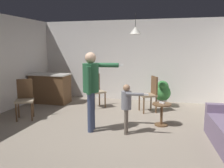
{
  "coord_description": "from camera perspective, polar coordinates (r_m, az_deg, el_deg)",
  "views": [
    {
      "loc": [
        1.42,
        -4.75,
        1.82
      ],
      "look_at": [
        0.1,
        0.22,
        1.0
      ],
      "focal_mm": 37.81,
      "sensor_mm": 36.0,
      "label": 1
    }
  ],
  "objects": [
    {
      "name": "side_table_by_couch",
      "position": [
        5.61,
        11.9,
        -6.57
      ],
      "size": [
        0.44,
        0.44,
        0.52
      ],
      "color": "brown",
      "rests_on": "ground"
    },
    {
      "name": "kitchen_counter",
      "position": [
        7.92,
        -14.67,
        -1.0
      ],
      "size": [
        1.26,
        0.66,
        0.95
      ],
      "color": "brown",
      "rests_on": "ground"
    },
    {
      "name": "person_adult",
      "position": [
        5.02,
        -4.98,
        0.29
      ],
      "size": [
        0.81,
        0.57,
        1.7
      ],
      "rotation": [
        0.0,
        0.0,
        -1.44
      ],
      "color": "#384260",
      "rests_on": "ground"
    },
    {
      "name": "ground",
      "position": [
        5.28,
        -1.74,
        -11.1
      ],
      "size": [
        7.68,
        7.68,
        0.0
      ],
      "primitive_type": "plane",
      "color": "gray"
    },
    {
      "name": "spare_remote_on_table",
      "position": [
        5.57,
        11.99,
        -4.44
      ],
      "size": [
        0.13,
        0.1,
        0.04
      ],
      "primitive_type": "cube",
      "rotation": [
        0.0,
        0.0,
        1.0
      ],
      "color": "white",
      "rests_on": "side_table_by_couch"
    },
    {
      "name": "ceiling_light_pendant",
      "position": [
        6.53,
        5.67,
        12.79
      ],
      "size": [
        0.32,
        0.32,
        0.55
      ],
      "color": "silver"
    },
    {
      "name": "person_child",
      "position": [
        4.9,
        3.61,
        -4.7
      ],
      "size": [
        0.57,
        0.3,
        1.05
      ],
      "rotation": [
        0.0,
        0.0,
        -1.46
      ],
      "color": "#60564C",
      "rests_on": "ground"
    },
    {
      "name": "wall_back",
      "position": [
        8.09,
        4.7,
        5.69
      ],
      "size": [
        6.4,
        0.1,
        2.7
      ],
      "primitive_type": "cube",
      "color": "silver",
      "rests_on": "ground"
    },
    {
      "name": "dining_chair_by_counter",
      "position": [
        7.15,
        -3.94,
        -1.24
      ],
      "size": [
        0.59,
        0.59,
        1.0
      ],
      "rotation": [
        0.0,
        0.0,
        3.95
      ],
      "color": "brown",
      "rests_on": "ground"
    },
    {
      "name": "potted_plant_corner",
      "position": [
        7.4,
        12.05,
        -1.93
      ],
      "size": [
        0.52,
        0.52,
        0.79
      ],
      "color": "#B7B2AD",
      "rests_on": "ground"
    },
    {
      "name": "dining_chair_centre_back",
      "position": [
        6.69,
        9.24,
        -2.05
      ],
      "size": [
        0.57,
        0.57,
        1.0
      ],
      "rotation": [
        0.0,
        0.0,
        2.06
      ],
      "color": "brown",
      "rests_on": "ground"
    },
    {
      "name": "dining_chair_near_wall",
      "position": [
        6.36,
        -20.36,
        -3.07
      ],
      "size": [
        0.57,
        0.57,
        1.0
      ],
      "rotation": [
        0.0,
        0.0,
        3.63
      ],
      "color": "brown",
      "rests_on": "ground"
    }
  ]
}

